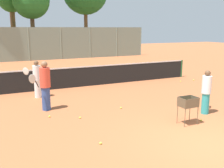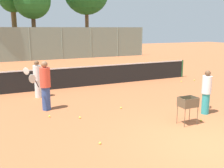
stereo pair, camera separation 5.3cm
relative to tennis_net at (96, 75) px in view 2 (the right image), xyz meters
name	(u,v)px [view 2 (the right image)]	position (x,y,z in m)	size (l,w,h in m)	color
ground_plane	(208,144)	(0.00, -8.08, -0.56)	(80.00, 80.00, 0.00)	#B26038
tennis_net	(96,75)	(0.00, 0.00, 0.00)	(11.77, 0.10, 1.07)	#26592D
back_fence	(46,44)	(0.00, 12.70, 0.99)	(21.39, 0.08, 3.10)	gray
tree_1	(32,1)	(-0.59, 15.78, 5.15)	(3.71, 3.71, 7.62)	brown
tree_2	(13,1)	(-2.28, 18.00, 5.27)	(2.80, 2.80, 7.44)	brown
player_white_outfit	(45,85)	(-3.26, -3.22, 0.39)	(0.86, 0.56, 1.84)	#334C8C
player_red_cap	(206,92)	(1.80, -6.10, 0.25)	(0.62, 0.74, 1.58)	teal
player_yellow_shirt	(37,79)	(-3.23, -1.23, 0.28)	(0.75, 0.63, 1.63)	white
ball_cart	(188,104)	(0.49, -6.65, 0.10)	(0.56, 0.41, 0.89)	brown
tennis_ball_0	(181,81)	(4.74, -1.27, -0.53)	(0.07, 0.07, 0.07)	#D1E54C
tennis_ball_2	(49,116)	(-3.35, -4.12, -0.53)	(0.07, 0.07, 0.07)	#D1E54C
tennis_ball_3	(194,80)	(5.70, -1.27, -0.53)	(0.07, 0.07, 0.07)	#D1E54C
tennis_ball_4	(121,108)	(-0.66, -4.29, -0.53)	(0.07, 0.07, 0.07)	#D1E54C
tennis_ball_5	(80,117)	(-2.43, -4.68, -0.53)	(0.07, 0.07, 0.07)	#D1E54C
tennis_ball_6	(100,143)	(-2.59, -6.85, -0.53)	(0.07, 0.07, 0.07)	#D1E54C
tennis_ball_7	(201,120)	(1.09, -6.66, -0.53)	(0.07, 0.07, 0.07)	#D1E54C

